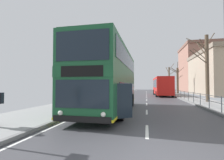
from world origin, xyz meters
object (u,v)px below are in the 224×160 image
object	(u,v)px
double_decker_bus_main	(110,79)
background_bus_far_lane	(162,86)
bare_tree_far_00	(169,79)
bare_tree_far_01	(206,66)
bare_tree_far_02	(177,79)
background_building_01	(199,69)
background_building_00	(222,73)

from	to	relation	value
double_decker_bus_main	background_bus_far_lane	size ratio (longest dim) A/B	0.96
background_bus_far_lane	bare_tree_far_00	bearing A→B (deg)	77.32
background_bus_far_lane	bare_tree_far_00	xyz separation A→B (m)	(2.84, 12.64, 1.78)
bare_tree_far_01	bare_tree_far_02	distance (m)	18.99
background_bus_far_lane	bare_tree_far_02	xyz separation A→B (m)	(3.84, 7.23, 1.37)
bare_tree_far_00	bare_tree_far_01	bearing A→B (deg)	-88.67
bare_tree_far_00	background_building_01	xyz separation A→B (m)	(8.89, 7.01, 2.99)
bare_tree_far_02	bare_tree_far_00	bearing A→B (deg)	100.47
bare_tree_far_02	background_building_01	bearing A→B (deg)	57.55
double_decker_bus_main	bare_tree_far_01	distance (m)	11.44
background_bus_far_lane	background_building_00	world-z (taller)	background_building_00
bare_tree_far_00	background_building_01	world-z (taller)	background_building_01
background_bus_far_lane	bare_tree_far_01	xyz separation A→B (m)	(3.41, -11.75, 2.10)
double_decker_bus_main	bare_tree_far_00	xyz separation A→B (m)	(8.04, 31.75, 1.26)
background_bus_far_lane	background_building_00	distance (m)	12.27
background_building_01	bare_tree_far_01	bearing A→B (deg)	-104.86
bare_tree_far_00	bare_tree_far_01	size ratio (longest dim) A/B	0.98
background_building_00	background_building_01	world-z (taller)	background_building_01
background_bus_far_lane	bare_tree_far_02	world-z (taller)	bare_tree_far_02
double_decker_bus_main	background_building_01	distance (m)	42.51
double_decker_bus_main	bare_tree_far_00	world-z (taller)	bare_tree_far_00
background_bus_far_lane	bare_tree_far_02	bearing A→B (deg)	62.00
bare_tree_far_00	bare_tree_far_01	world-z (taller)	bare_tree_far_01
background_bus_far_lane	bare_tree_far_02	distance (m)	8.30
double_decker_bus_main	background_building_01	size ratio (longest dim) A/B	0.77
bare_tree_far_01	background_building_00	distance (m)	17.82
bare_tree_far_02	background_building_00	xyz separation A→B (m)	(7.41, -2.98, 1.06)
background_bus_far_lane	background_building_01	world-z (taller)	background_building_01
double_decker_bus_main	bare_tree_far_02	xyz separation A→B (m)	(9.04, 26.34, 0.85)
bare_tree_far_01	background_building_00	size ratio (longest dim) A/B	0.47
background_building_00	background_building_01	size ratio (longest dim) A/B	1.18
bare_tree_far_01	double_decker_bus_main	bearing A→B (deg)	-139.41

